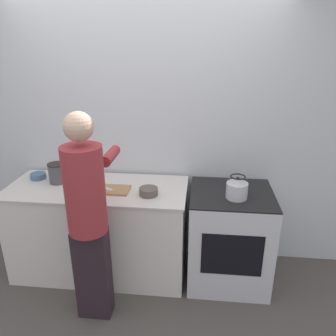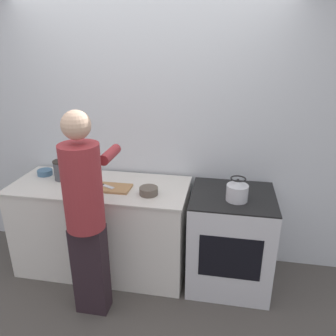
{
  "view_description": "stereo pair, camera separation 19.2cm",
  "coord_description": "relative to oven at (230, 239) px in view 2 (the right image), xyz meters",
  "views": [
    {
      "loc": [
        0.54,
        -2.28,
        2.12
      ],
      "look_at": [
        0.28,
        0.24,
        1.14
      ],
      "focal_mm": 35.0,
      "sensor_mm": 36.0,
      "label": 1
    },
    {
      "loc": [
        0.73,
        -2.26,
        2.12
      ],
      "look_at": [
        0.28,
        0.24,
        1.14
      ],
      "focal_mm": 35.0,
      "sensor_mm": 36.0,
      "label": 2
    }
  ],
  "objects": [
    {
      "name": "ground_plane",
      "position": [
        -0.83,
        -0.33,
        -0.45
      ],
      "size": [
        12.0,
        12.0,
        0.0
      ],
      "primitive_type": "plane",
      "color": "#4C4742"
    },
    {
      "name": "wall_back",
      "position": [
        -0.83,
        0.4,
        0.85
      ],
      "size": [
        8.0,
        0.05,
        2.6
      ],
      "color": "silver",
      "rests_on": "ground_plane"
    },
    {
      "name": "counter",
      "position": [
        -1.21,
        0.0,
        -0.0
      ],
      "size": [
        1.63,
        0.7,
        0.89
      ],
      "color": "silver",
      "rests_on": "ground_plane"
    },
    {
      "name": "oven",
      "position": [
        0.0,
        0.0,
        0.0
      ],
      "size": [
        0.72,
        0.67,
        0.89
      ],
      "color": "silver",
      "rests_on": "ground_plane"
    },
    {
      "name": "person",
      "position": [
        -1.1,
        -0.55,
        0.49
      ],
      "size": [
        0.33,
        0.57,
        1.7
      ],
      "color": "#2A1D24",
      "rests_on": "ground_plane"
    },
    {
      "name": "cutting_board",
      "position": [
        -1.1,
        -0.06,
        0.45
      ],
      "size": [
        0.39,
        0.2,
        0.02
      ],
      "color": "#A87A4C",
      "rests_on": "counter"
    },
    {
      "name": "knife",
      "position": [
        -1.14,
        -0.05,
        0.46
      ],
      "size": [
        0.2,
        0.12,
        0.01
      ],
      "rotation": [
        0.0,
        0.0,
        -0.45
      ],
      "color": "silver",
      "rests_on": "cutting_board"
    },
    {
      "name": "kettle",
      "position": [
        0.03,
        -0.1,
        0.53
      ],
      "size": [
        0.18,
        0.18,
        0.2
      ],
      "color": "silver",
      "rests_on": "oven"
    },
    {
      "name": "bowl_prep",
      "position": [
        -0.72,
        -0.11,
        0.48
      ],
      "size": [
        0.16,
        0.16,
        0.06
      ],
      "color": "brown",
      "rests_on": "counter"
    },
    {
      "name": "bowl_mixing",
      "position": [
        -1.83,
        0.14,
        0.47
      ],
      "size": [
        0.15,
        0.15,
        0.05
      ],
      "color": "#426684",
      "rests_on": "counter"
    },
    {
      "name": "canister_jar",
      "position": [
        -1.6,
        0.07,
        0.54
      ],
      "size": [
        0.16,
        0.16,
        0.19
      ],
      "color": "#4C4C51",
      "rests_on": "counter"
    }
  ]
}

